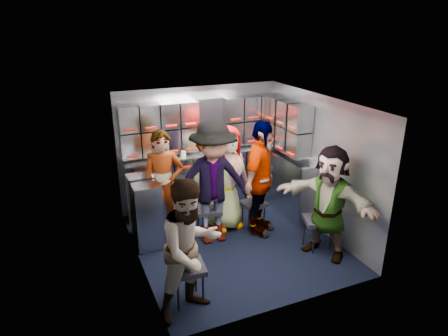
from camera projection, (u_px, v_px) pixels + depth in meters
name	position (u px, v px, depth m)	size (l,w,h in m)	color
floor	(235.00, 243.00, 5.95)	(3.00, 3.00, 0.00)	black
wall_back	(199.00, 147.00, 6.87)	(2.80, 0.04, 2.10)	gray
wall_left	(136.00, 194.00, 5.07)	(0.04, 3.00, 2.10)	gray
wall_right	(319.00, 164.00, 6.09)	(0.04, 3.00, 2.10)	gray
ceiling	(236.00, 103.00, 5.21)	(2.80, 3.00, 0.02)	silver
cart_bank_back	(204.00, 181.00, 6.89)	(2.68, 0.38, 0.99)	#A4A8B4
cart_bank_left	(145.00, 211.00, 5.83)	(0.38, 0.76, 0.99)	#A4A8B4
counter	(204.00, 153.00, 6.70)	(2.68, 0.42, 0.03)	#B8BBC0
locker_bank_back	(202.00, 125.00, 6.59)	(2.68, 0.28, 0.82)	#A4A8B4
locker_bank_right	(288.00, 126.00, 6.49)	(0.28, 1.00, 0.82)	#A4A8B4
right_cabinet	(288.00, 184.00, 6.75)	(0.28, 1.20, 1.00)	#A4A8B4
coffee_niche	(211.00, 124.00, 6.71)	(0.46, 0.16, 0.84)	black
red_latch_strip	(208.00, 164.00, 6.58)	(2.60, 0.02, 0.03)	#B00D04
jump_seat_near_left	(187.00, 270.00, 4.60)	(0.45, 0.43, 0.48)	black
jump_seat_mid_left	(209.00, 211.00, 6.05)	(0.46, 0.45, 0.45)	black
jump_seat_center	(221.00, 201.00, 6.46)	(0.42, 0.40, 0.41)	black
jump_seat_mid_right	(254.00, 205.00, 6.28)	(0.41, 0.39, 0.43)	black
jump_seat_near_right	(318.00, 222.00, 5.70)	(0.49, 0.47, 0.46)	black
attendant_standing	(164.00, 185.00, 5.89)	(0.60, 0.40, 1.66)	black
attendant_arc_a	(191.00, 249.00, 4.31)	(0.78, 0.61, 1.61)	black
attendant_arc_b	(213.00, 183.00, 5.71)	(1.19, 0.69, 1.85)	black
attendant_arc_c	(226.00, 178.00, 6.13)	(0.82, 0.53, 1.67)	black
attendant_arc_d	(260.00, 179.00, 5.95)	(1.04, 0.43, 1.77)	black
attendant_arc_e	(329.00, 202.00, 5.41)	(1.48, 0.47, 1.60)	black
bottle_left	(168.00, 150.00, 6.38)	(0.07, 0.07, 0.25)	white
bottle_mid	(214.00, 144.00, 6.68)	(0.06, 0.06, 0.26)	white
bottle_right	(223.00, 144.00, 6.74)	(0.07, 0.07, 0.24)	white
cup_left	(183.00, 153.00, 6.49)	(0.09, 0.09, 0.09)	tan
cup_right	(235.00, 146.00, 6.83)	(0.08, 0.08, 0.10)	tan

